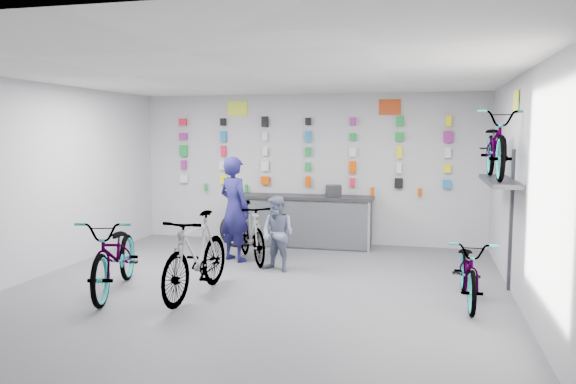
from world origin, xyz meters
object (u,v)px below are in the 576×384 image
(bike_right, at_px, (469,270))
(bike_service, at_px, (251,232))
(bike_center, at_px, (196,255))
(customer, at_px, (278,234))
(counter, at_px, (304,222))
(bike_left, at_px, (116,255))
(clerk, at_px, (234,209))

(bike_right, height_order, bike_service, bike_service)
(bike_center, height_order, bike_service, bike_center)
(bike_right, distance_m, customer, 3.07)
(bike_center, relative_size, bike_service, 1.10)
(counter, relative_size, bike_right, 1.60)
(bike_service, bearing_deg, bike_right, -56.46)
(bike_left, height_order, bike_center, bike_center)
(bike_service, distance_m, clerk, 0.49)
(bike_center, height_order, customer, customer)
(counter, xyz_separation_m, clerk, (-0.91, -1.51, 0.42))
(bike_left, bearing_deg, clerk, 51.40)
(bike_left, height_order, customer, customer)
(clerk, bearing_deg, customer, 178.67)
(counter, xyz_separation_m, bike_center, (-0.71, -3.68, 0.08))
(clerk, bearing_deg, bike_service, -148.46)
(bike_center, height_order, bike_right, bike_center)
(bike_service, bearing_deg, customer, -73.32)
(bike_left, xyz_separation_m, clerk, (0.96, 2.28, 0.37))
(counter, bearing_deg, bike_center, -100.89)
(counter, xyz_separation_m, bike_right, (2.88, -3.14, -0.04))
(bike_service, bearing_deg, bike_center, -123.90)
(counter, xyz_separation_m, bike_left, (-1.87, -3.79, 0.05))
(counter, relative_size, clerk, 1.48)
(bike_service, xyz_separation_m, customer, (0.62, -0.56, 0.09))
(counter, relative_size, bike_service, 1.57)
(bike_left, distance_m, clerk, 2.50)
(bike_center, bearing_deg, bike_service, 90.89)
(counter, bearing_deg, customer, -89.71)
(counter, distance_m, bike_center, 3.75)
(customer, bearing_deg, bike_right, 1.02)
(bike_left, xyz_separation_m, bike_service, (1.26, 2.29, -0.02))
(bike_left, height_order, clerk, clerk)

